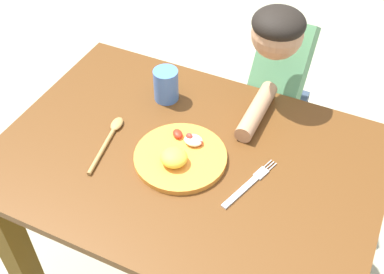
{
  "coord_description": "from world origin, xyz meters",
  "views": [
    {
      "loc": [
        0.42,
        -0.86,
        1.74
      ],
      "look_at": [
        -0.01,
        0.06,
        0.73
      ],
      "focal_mm": 45.71,
      "sensor_mm": 36.0,
      "label": 1
    }
  ],
  "objects_px": {
    "spoon": "(110,137)",
    "drinking_cup": "(166,85)",
    "plate": "(180,156)",
    "person": "(275,106)",
    "fork": "(248,185)"
  },
  "relations": [
    {
      "from": "plate",
      "to": "person",
      "type": "relative_size",
      "value": 0.26
    },
    {
      "from": "fork",
      "to": "spoon",
      "type": "distance_m",
      "value": 0.44
    },
    {
      "from": "plate",
      "to": "spoon",
      "type": "relative_size",
      "value": 1.11
    },
    {
      "from": "fork",
      "to": "plate",
      "type": "bearing_deg",
      "value": 105.92
    },
    {
      "from": "drinking_cup",
      "to": "person",
      "type": "height_order",
      "value": "person"
    },
    {
      "from": "plate",
      "to": "fork",
      "type": "bearing_deg",
      "value": -2.05
    },
    {
      "from": "plate",
      "to": "drinking_cup",
      "type": "relative_size",
      "value": 2.45
    },
    {
      "from": "spoon",
      "to": "person",
      "type": "height_order",
      "value": "person"
    },
    {
      "from": "plate",
      "to": "person",
      "type": "bearing_deg",
      "value": 75.04
    },
    {
      "from": "fork",
      "to": "drinking_cup",
      "type": "xyz_separation_m",
      "value": [
        -0.37,
        0.23,
        0.05
      ]
    },
    {
      "from": "plate",
      "to": "fork",
      "type": "xyz_separation_m",
      "value": [
        0.21,
        -0.01,
        -0.01
      ]
    },
    {
      "from": "spoon",
      "to": "person",
      "type": "xyz_separation_m",
      "value": [
        0.36,
        0.52,
        -0.15
      ]
    },
    {
      "from": "spoon",
      "to": "drinking_cup",
      "type": "relative_size",
      "value": 2.2
    },
    {
      "from": "drinking_cup",
      "to": "spoon",
      "type": "bearing_deg",
      "value": -105.7
    },
    {
      "from": "drinking_cup",
      "to": "plate",
      "type": "bearing_deg",
      "value": -54.55
    }
  ]
}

